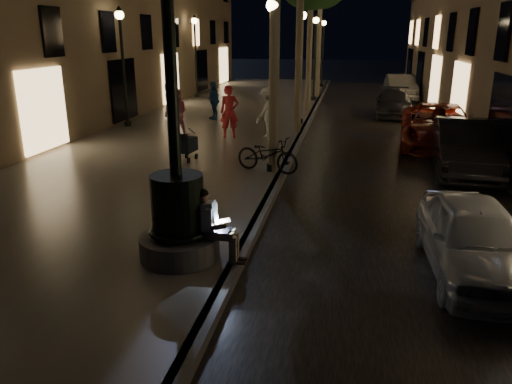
% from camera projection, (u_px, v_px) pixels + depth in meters
% --- Properties ---
extents(ground, '(120.00, 120.00, 0.00)m').
position_uv_depth(ground, '(304.00, 132.00, 20.87)').
color(ground, black).
rests_on(ground, ground).
extents(cobble_lane, '(6.00, 45.00, 0.02)m').
position_uv_depth(cobble_lane, '(378.00, 135.00, 20.34)').
color(cobble_lane, black).
rests_on(cobble_lane, ground).
extents(promenade, '(8.00, 45.00, 0.20)m').
position_uv_depth(promenade, '(212.00, 127.00, 21.53)').
color(promenade, '#68645B').
rests_on(promenade, ground).
extents(curb_strip, '(0.25, 45.00, 0.20)m').
position_uv_depth(curb_strip, '(304.00, 130.00, 20.84)').
color(curb_strip, '#59595B').
rests_on(curb_strip, ground).
extents(fountain_lamppost, '(1.40, 1.40, 5.21)m').
position_uv_depth(fountain_lamppost, '(177.00, 202.00, 8.50)').
color(fountain_lamppost, '#59595B').
rests_on(fountain_lamppost, promenade).
extents(seated_man_laptop, '(0.91, 0.31, 1.28)m').
position_uv_depth(seated_man_laptop, '(213.00, 223.00, 8.49)').
color(seated_man_laptop, tan).
rests_on(seated_man_laptop, promenade).
extents(lamp_curb_a, '(0.36, 0.36, 4.81)m').
position_uv_depth(lamp_curb_a, '(273.00, 62.00, 13.38)').
color(lamp_curb_a, black).
rests_on(lamp_curb_a, promenade).
extents(lamp_curb_b, '(0.36, 0.36, 4.81)m').
position_uv_depth(lamp_curb_b, '(301.00, 51.00, 20.87)').
color(lamp_curb_b, black).
rests_on(lamp_curb_b, promenade).
extents(lamp_curb_c, '(0.36, 0.36, 4.81)m').
position_uv_depth(lamp_curb_c, '(315.00, 46.00, 28.36)').
color(lamp_curb_c, black).
rests_on(lamp_curb_c, promenade).
extents(lamp_curb_d, '(0.36, 0.36, 4.81)m').
position_uv_depth(lamp_curb_d, '(323.00, 44.00, 35.86)').
color(lamp_curb_d, black).
rests_on(lamp_curb_d, promenade).
extents(lamp_left_b, '(0.36, 0.36, 4.81)m').
position_uv_depth(lamp_left_b, '(122.00, 52.00, 20.24)').
color(lamp_left_b, black).
rests_on(lamp_left_b, promenade).
extents(lamp_left_c, '(0.36, 0.36, 4.81)m').
position_uv_depth(lamp_left_c, '(195.00, 46.00, 29.60)').
color(lamp_left_c, black).
rests_on(lamp_left_c, promenade).
extents(stroller, '(0.50, 1.00, 1.00)m').
position_uv_depth(stroller, '(187.00, 145.00, 15.21)').
color(stroller, black).
rests_on(stroller, promenade).
extents(car_front, '(1.62, 3.83, 1.29)m').
position_uv_depth(car_front, '(474.00, 238.00, 8.45)').
color(car_front, '#AAAEB2').
rests_on(car_front, ground).
extents(car_second, '(2.02, 4.80, 1.54)m').
position_uv_depth(car_second, '(465.00, 147.00, 14.61)').
color(car_second, black).
rests_on(car_second, ground).
extents(car_third, '(3.07, 5.76, 1.54)m').
position_uv_depth(car_third, '(439.00, 126.00, 17.89)').
color(car_third, maroon).
rests_on(car_third, ground).
extents(car_rear, '(2.00, 4.49, 1.28)m').
position_uv_depth(car_rear, '(394.00, 103.00, 24.93)').
color(car_rear, '#2E2F33').
rests_on(car_rear, ground).
extents(car_fifth, '(1.76, 4.67, 1.52)m').
position_uv_depth(car_fifth, '(400.00, 87.00, 30.73)').
color(car_fifth, '#989894').
rests_on(car_fifth, ground).
extents(pedestrian_red, '(0.82, 0.67, 1.93)m').
position_uv_depth(pedestrian_red, '(229.00, 112.00, 18.57)').
color(pedestrian_red, red).
rests_on(pedestrian_red, promenade).
extents(pedestrian_pink, '(1.00, 0.86, 1.77)m').
position_uv_depth(pedestrian_pink, '(177.00, 113.00, 18.91)').
color(pedestrian_pink, '#C56884').
rests_on(pedestrian_pink, promenade).
extents(pedestrian_white, '(1.19, 1.38, 1.86)m').
position_uv_depth(pedestrian_white, '(268.00, 112.00, 18.70)').
color(pedestrian_white, silver).
rests_on(pedestrian_white, promenade).
extents(pedestrian_blue, '(0.96, 1.03, 1.70)m').
position_uv_depth(pedestrian_blue, '(214.00, 100.00, 22.57)').
color(pedestrian_blue, navy).
rests_on(pedestrian_blue, promenade).
extents(pedestrian_dark, '(0.55, 0.82, 1.65)m').
position_uv_depth(pedestrian_dark, '(170.00, 100.00, 22.78)').
color(pedestrian_dark, '#313236').
rests_on(pedestrian_dark, promenade).
extents(bicycle, '(2.01, 1.22, 1.00)m').
position_uv_depth(bicycle, '(267.00, 154.00, 14.05)').
color(bicycle, black).
rests_on(bicycle, promenade).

